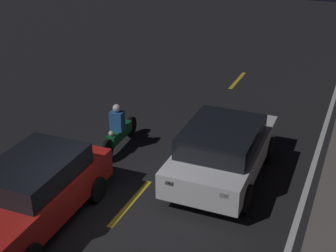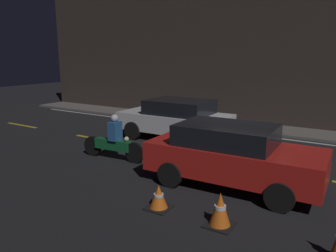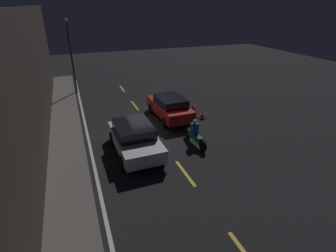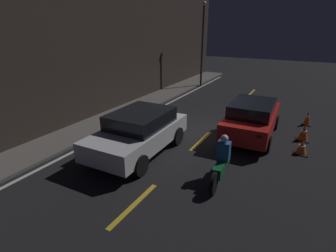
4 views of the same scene
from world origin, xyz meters
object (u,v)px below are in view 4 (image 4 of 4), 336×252
object	(u,v)px
sedan_white	(139,131)
traffic_cone_mid	(304,133)
motorcycle	(222,162)
taxi_red	(252,118)
street_lamp	(203,41)
traffic_cone_far	(307,118)
traffic_cone_near	(302,147)

from	to	relation	value
sedan_white	traffic_cone_mid	size ratio (longest dim) A/B	6.41
sedan_white	motorcycle	size ratio (longest dim) A/B	1.89
taxi_red	traffic_cone_mid	world-z (taller)	taxi_red
taxi_red	street_lamp	distance (m)	9.70
taxi_red	street_lamp	bearing A→B (deg)	32.79
traffic_cone_mid	traffic_cone_far	size ratio (longest dim) A/B	0.94
motorcycle	traffic_cone_far	world-z (taller)	motorcycle
traffic_cone_mid	sedan_white	bearing A→B (deg)	127.83
traffic_cone_near	motorcycle	bearing A→B (deg)	146.15
motorcycle	traffic_cone_far	xyz separation A→B (m)	(6.22, -2.00, -0.22)
sedan_white	taxi_red	size ratio (longest dim) A/B	1.00
traffic_cone_near	traffic_cone_far	size ratio (longest dim) A/B	0.74
sedan_white	traffic_cone_mid	bearing A→B (deg)	126.91
motorcycle	taxi_red	bearing A→B (deg)	-4.01
traffic_cone_far	motorcycle	bearing A→B (deg)	162.17
sedan_white	street_lamp	bearing A→B (deg)	-169.81
sedan_white	street_lamp	distance (m)	11.60
traffic_cone_mid	street_lamp	bearing A→B (deg)	45.27
traffic_cone_mid	traffic_cone_far	distance (m)	1.96
taxi_red	motorcycle	distance (m)	3.73
traffic_cone_mid	traffic_cone_far	world-z (taller)	traffic_cone_far
taxi_red	traffic_cone_near	size ratio (longest dim) A/B	8.13
motorcycle	sedan_white	bearing A→B (deg)	80.24
sedan_white	traffic_cone_far	size ratio (longest dim) A/B	6.01
sedan_white	motorcycle	world-z (taller)	sedan_white
traffic_cone_far	street_lamp	xyz separation A→B (m)	(5.23, 7.30, 2.90)
taxi_red	sedan_white	bearing A→B (deg)	135.51
motorcycle	traffic_cone_mid	bearing A→B (deg)	-28.30
motorcycle	street_lamp	xyz separation A→B (m)	(11.46, 5.30, 2.68)
street_lamp	sedan_white	bearing A→B (deg)	-168.89
sedan_white	motorcycle	distance (m)	3.14
traffic_cone_mid	traffic_cone_far	xyz separation A→B (m)	(1.95, -0.05, 0.02)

